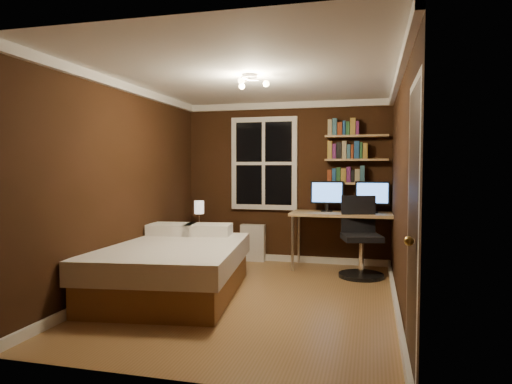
% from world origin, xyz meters
% --- Properties ---
extents(floor, '(4.20, 4.20, 0.00)m').
position_xyz_m(floor, '(0.00, 0.00, 0.00)').
color(floor, brown).
rests_on(floor, ground).
extents(wall_back, '(3.20, 0.04, 2.50)m').
position_xyz_m(wall_back, '(0.00, 2.10, 1.25)').
color(wall_back, black).
rests_on(wall_back, ground).
extents(wall_left, '(0.04, 4.20, 2.50)m').
position_xyz_m(wall_left, '(-1.60, 0.00, 1.25)').
color(wall_left, black).
rests_on(wall_left, ground).
extents(wall_right, '(0.04, 4.20, 2.50)m').
position_xyz_m(wall_right, '(1.60, 0.00, 1.25)').
color(wall_right, black).
rests_on(wall_right, ground).
extents(ceiling, '(3.20, 4.20, 0.02)m').
position_xyz_m(ceiling, '(0.00, 0.00, 2.50)').
color(ceiling, white).
rests_on(ceiling, wall_back).
extents(window, '(1.06, 0.06, 1.46)m').
position_xyz_m(window, '(-0.35, 2.06, 1.55)').
color(window, silver).
rests_on(window, wall_back).
extents(door, '(0.03, 0.82, 2.05)m').
position_xyz_m(door, '(1.59, -1.55, 1.02)').
color(door, black).
rests_on(door, ground).
extents(door_knob, '(0.06, 0.06, 0.06)m').
position_xyz_m(door_knob, '(1.55, -1.85, 1.00)').
color(door_knob, gold).
rests_on(door_knob, door).
extents(ceiling_fixture, '(0.44, 0.44, 0.18)m').
position_xyz_m(ceiling_fixture, '(0.00, -0.10, 2.40)').
color(ceiling_fixture, beige).
rests_on(ceiling_fixture, ceiling).
extents(bookshelf_lower, '(0.92, 0.22, 0.03)m').
position_xyz_m(bookshelf_lower, '(1.08, 1.98, 1.25)').
color(bookshelf_lower, '#A78251').
rests_on(bookshelf_lower, wall_back).
extents(books_row_lower, '(0.48, 0.16, 0.23)m').
position_xyz_m(books_row_lower, '(1.08, 1.98, 1.38)').
color(books_row_lower, maroon).
rests_on(books_row_lower, bookshelf_lower).
extents(bookshelf_middle, '(0.92, 0.22, 0.03)m').
position_xyz_m(bookshelf_middle, '(1.08, 1.98, 1.60)').
color(bookshelf_middle, '#A78251').
rests_on(bookshelf_middle, wall_back).
extents(books_row_middle, '(0.54, 0.16, 0.23)m').
position_xyz_m(books_row_middle, '(1.08, 1.98, 1.73)').
color(books_row_middle, navy).
rests_on(books_row_middle, bookshelf_middle).
extents(bookshelf_upper, '(0.92, 0.22, 0.03)m').
position_xyz_m(bookshelf_upper, '(1.08, 1.98, 1.95)').
color(bookshelf_upper, '#A78251').
rests_on(bookshelf_upper, wall_back).
extents(books_row_upper, '(0.42, 0.16, 0.23)m').
position_xyz_m(books_row_upper, '(1.08, 1.98, 2.08)').
color(books_row_upper, '#214F29').
rests_on(books_row_upper, bookshelf_upper).
extents(bed, '(1.81, 2.33, 0.73)m').
position_xyz_m(bed, '(-0.95, -0.06, 0.31)').
color(bed, brown).
rests_on(bed, ground).
extents(nightstand, '(0.47, 0.47, 0.54)m').
position_xyz_m(nightstand, '(-1.28, 1.63, 0.27)').
color(nightstand, brown).
rests_on(nightstand, ground).
extents(bedside_lamp, '(0.15, 0.15, 0.44)m').
position_xyz_m(bedside_lamp, '(-1.28, 1.63, 0.75)').
color(bedside_lamp, '#F3E6CD').
rests_on(bedside_lamp, nightstand).
extents(radiator, '(0.39, 0.14, 0.58)m').
position_xyz_m(radiator, '(-0.51, 1.99, 0.29)').
color(radiator, silver).
rests_on(radiator, ground).
extents(desk, '(1.75, 0.66, 0.83)m').
position_xyz_m(desk, '(1.03, 1.75, 0.77)').
color(desk, '#A78251').
rests_on(desk, ground).
extents(monitor_left, '(0.49, 0.12, 0.46)m').
position_xyz_m(monitor_left, '(0.66, 1.84, 1.06)').
color(monitor_left, black).
rests_on(monitor_left, desk).
extents(monitor_right, '(0.49, 0.12, 0.46)m').
position_xyz_m(monitor_right, '(1.32, 1.84, 1.06)').
color(monitor_right, black).
rests_on(monitor_right, desk).
extents(desk_lamp, '(0.14, 0.32, 0.44)m').
position_xyz_m(desk_lamp, '(1.78, 1.64, 1.05)').
color(desk_lamp, silver).
rests_on(desk_lamp, desk).
extents(office_chair, '(0.60, 0.60, 1.09)m').
position_xyz_m(office_chair, '(1.17, 1.36, 0.43)').
color(office_chair, black).
rests_on(office_chair, ground).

